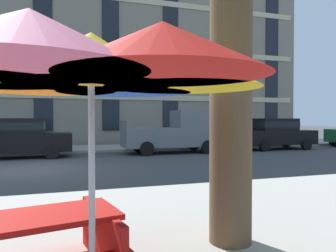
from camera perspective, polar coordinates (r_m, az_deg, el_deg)
The scene contains 8 objects.
ground_plane at distance 12.14m, azimuth -23.67°, elevation -7.13°, with size 120.00×120.00×0.00m, color #424244.
sidewalk_far at distance 18.87m, azimuth -21.60°, elevation -3.97°, with size 56.00×3.60×0.12m, color #9E998E.
apartment_building at distance 27.37m, azimuth -20.60°, elevation 10.96°, with size 36.76×12.08×12.80m.
sedan_black at distance 15.79m, azimuth -24.94°, elevation -1.76°, with size 4.40×1.98×1.78m.
pickup_gray at distance 16.62m, azimuth 1.52°, elevation -1.23°, with size 5.10×2.12×2.20m.
sedan_black_midblock at distance 19.50m, azimuth 18.58°, elevation -1.16°, with size 4.40×1.98×1.78m.
patio_umbrella at distance 3.01m, azimuth -13.51°, elevation 10.93°, with size 3.29×3.06×2.53m.
picnic_table at distance 3.71m, azimuth -23.87°, elevation -18.76°, with size 2.06×1.84×0.77m.
Camera 1 is at (1.22, -11.95, 1.75)m, focal length 34.25 mm.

